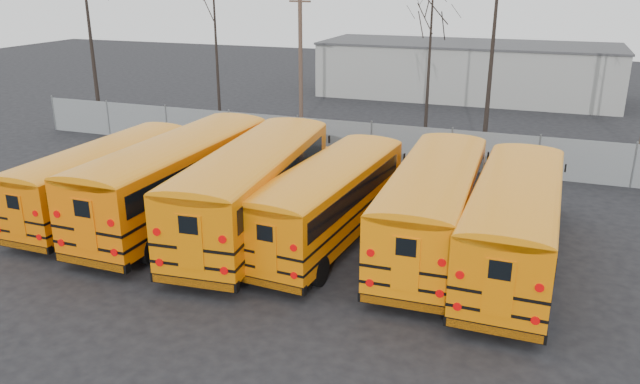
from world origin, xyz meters
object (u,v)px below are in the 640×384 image
at_px(bus_e, 435,199).
at_px(bus_f, 516,215).
at_px(bus_c, 256,181).
at_px(bus_d, 331,194).
at_px(bus_b, 180,172).
at_px(utility_pole_left, 301,59).
at_px(bus_a, 106,172).

height_order(bus_e, bus_f, bus_e).
bearing_deg(bus_f, bus_c, -178.56).
xyz_separation_m(bus_c, bus_f, (8.98, 0.07, -0.14)).
relative_size(bus_d, bus_e, 0.95).
relative_size(bus_b, utility_pole_left, 1.48).
relative_size(bus_b, bus_d, 1.11).
bearing_deg(bus_d, bus_c, -171.90).
bearing_deg(bus_e, bus_d, -174.21).
bearing_deg(bus_d, bus_f, 3.66).
height_order(bus_c, bus_d, bus_c).
distance_m(bus_f, utility_pole_left, 21.62).
bearing_deg(utility_pole_left, bus_d, -56.49).
xyz_separation_m(bus_c, bus_e, (6.32, 0.62, -0.12)).
distance_m(bus_e, bus_f, 2.71).
distance_m(bus_b, bus_e, 9.54).
xyz_separation_m(bus_b, bus_e, (9.52, 0.57, -0.11)).
xyz_separation_m(bus_b, bus_d, (6.01, 0.12, -0.21)).
distance_m(bus_c, bus_f, 8.98).
height_order(bus_a, bus_b, bus_b).
bearing_deg(bus_a, bus_f, 2.16).
bearing_deg(utility_pole_left, bus_a, -86.70).
xyz_separation_m(bus_d, utility_pole_left, (-7.69, 16.33, 2.41)).
bearing_deg(utility_pole_left, bus_f, -41.56).
xyz_separation_m(bus_a, utility_pole_left, (1.46, 16.79, 2.46)).
xyz_separation_m(bus_b, bus_f, (12.18, 0.02, -0.13)).
bearing_deg(bus_e, bus_b, -178.07).
relative_size(bus_c, bus_f, 1.09).
distance_m(bus_a, bus_d, 9.17).
xyz_separation_m(bus_c, utility_pole_left, (-4.88, 16.50, 2.18)).
relative_size(bus_c, utility_pole_left, 1.50).
bearing_deg(bus_f, bus_b, -178.92).
height_order(bus_c, bus_f, bus_c).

